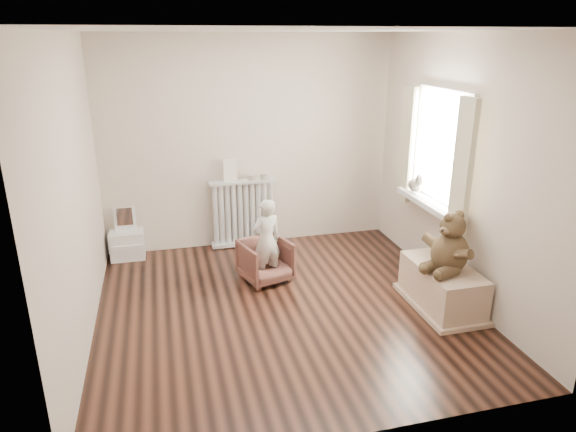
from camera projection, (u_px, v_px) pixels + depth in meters
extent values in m
cube|color=black|center=(285.00, 307.00, 5.10)|extent=(3.60, 3.60, 0.01)
cube|color=white|center=(284.00, 30.00, 4.24)|extent=(3.60, 3.60, 0.01)
cube|color=beige|center=(249.00, 144.00, 6.32)|extent=(3.60, 0.02, 2.60)
cube|color=beige|center=(357.00, 261.00, 3.03)|extent=(3.60, 0.02, 2.60)
cube|color=beige|center=(74.00, 196.00, 4.26)|extent=(0.02, 3.60, 2.60)
cube|color=beige|center=(460.00, 170.00, 5.09)|extent=(0.02, 3.60, 2.60)
cube|color=white|center=(442.00, 149.00, 5.31)|extent=(0.03, 0.90, 1.10)
cube|color=silver|center=(429.00, 203.00, 5.48)|extent=(0.22, 1.10, 0.06)
cube|color=beige|center=(463.00, 168.00, 4.78)|extent=(0.06, 0.26, 1.30)
cube|color=beige|center=(407.00, 144.00, 5.82)|extent=(0.06, 0.26, 1.30)
cube|color=silver|center=(243.00, 217.00, 6.48)|extent=(0.83, 0.16, 0.87)
cube|color=beige|center=(230.00, 170.00, 6.25)|extent=(0.17, 0.01, 0.28)
cylinder|color=#A59E8C|center=(252.00, 177.00, 6.34)|extent=(0.11, 0.11, 0.06)
cylinder|color=#A59E8C|center=(264.00, 177.00, 6.38)|extent=(0.10, 0.10, 0.06)
cube|color=silver|center=(127.00, 237.00, 6.16)|extent=(0.40, 0.29, 0.63)
imported|color=brown|center=(266.00, 261.00, 5.61)|extent=(0.62, 0.63, 0.46)
imported|color=beige|center=(266.00, 241.00, 5.48)|extent=(0.39, 0.31, 0.93)
cube|color=#C7AE90|center=(442.00, 288.00, 5.07)|extent=(0.49, 0.92, 0.43)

